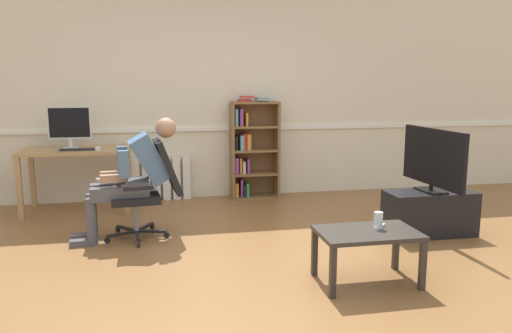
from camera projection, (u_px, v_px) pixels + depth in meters
ground_plane at (258, 264)px, 4.22m from camera, size 18.00×18.00×0.00m
back_wall at (219, 96)px, 6.55m from camera, size 12.00×0.13×2.70m
computer_desk at (76, 158)px, 5.85m from camera, size 1.24×0.67×0.76m
imac_monitor at (69, 124)px, 5.85m from camera, size 0.50×0.14×0.50m
keyboard at (78, 149)px, 5.71m from camera, size 0.39×0.12×0.02m
computer_mouse at (98, 148)px, 5.77m from camera, size 0.06×0.10×0.03m
bookshelf at (251, 149)px, 6.55m from camera, size 0.64×0.29×1.36m
radiator at (162, 179)px, 6.48m from camera, size 0.76×0.08×0.56m
office_chair at (150, 185)px, 4.89m from camera, size 0.78×0.62×0.98m
person_seated at (133, 175)px, 4.82m from camera, size 1.06×0.42×1.19m
tv_stand at (430, 213)px, 5.00m from camera, size 0.90×0.38×0.45m
tv_screen at (433, 159)px, 4.91m from camera, size 0.22×1.01×0.64m
coffee_table at (367, 238)px, 3.78m from camera, size 0.76×0.49×0.42m
drinking_glass at (378, 220)px, 3.82m from camera, size 0.07×0.07×0.13m
spare_remote at (380, 226)px, 3.85m from camera, size 0.13×0.13×0.02m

